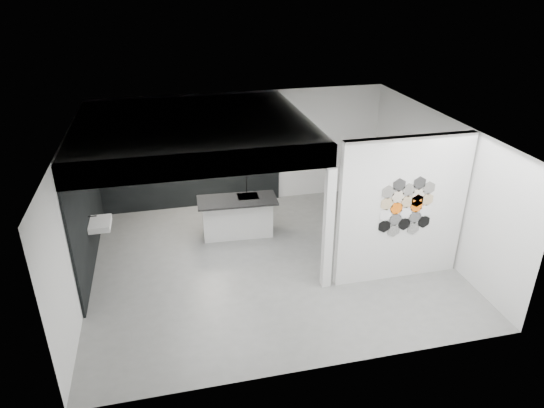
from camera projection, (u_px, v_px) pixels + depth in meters
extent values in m
cube|color=slate|center=(271.00, 262.00, 9.81)|extent=(7.00, 6.00, 0.01)
cube|color=silver|center=(402.00, 210.00, 8.78)|extent=(2.45, 0.15, 2.80)
cube|color=black|center=(190.00, 162.00, 11.64)|extent=(4.40, 0.04, 2.35)
cube|color=black|center=(86.00, 206.00, 9.46)|extent=(0.04, 4.00, 2.35)
cube|color=silver|center=(193.00, 130.00, 9.31)|extent=(4.40, 4.00, 0.40)
cube|color=silver|center=(328.00, 230.00, 8.59)|extent=(0.16, 0.16, 2.35)
cube|color=silver|center=(203.00, 165.00, 7.63)|extent=(4.40, 0.16, 0.40)
cube|color=silver|center=(100.00, 224.00, 9.48)|extent=(0.40, 0.60, 0.12)
cube|color=black|center=(194.00, 158.00, 11.51)|extent=(3.00, 0.15, 0.04)
cube|color=silver|center=(237.00, 217.00, 10.65)|extent=(1.53, 0.63, 0.86)
cube|color=black|center=(237.00, 200.00, 10.38)|extent=(1.74, 0.84, 0.04)
cube|color=black|center=(248.00, 196.00, 10.53)|extent=(0.47, 0.40, 0.02)
cylinder|color=black|center=(247.00, 184.00, 10.62)|extent=(0.03, 0.03, 0.40)
torus|color=black|center=(247.00, 177.00, 10.48)|extent=(0.03, 0.14, 0.14)
cylinder|color=black|center=(147.00, 157.00, 11.24)|extent=(0.32, 0.32, 0.20)
ellipsoid|color=black|center=(235.00, 152.00, 11.67)|extent=(0.17, 0.17, 0.14)
cylinder|color=gray|center=(250.00, 151.00, 11.76)|extent=(0.15, 0.15, 0.09)
cylinder|color=gray|center=(250.00, 150.00, 11.75)|extent=(0.11, 0.11, 0.15)
cylinder|color=black|center=(173.00, 156.00, 11.36)|extent=(0.07, 0.07, 0.17)
cylinder|color=black|center=(166.00, 158.00, 11.35)|extent=(0.10, 0.10, 0.09)
cylinder|color=black|center=(384.00, 226.00, 8.73)|extent=(0.26, 0.02, 0.26)
cylinder|color=white|center=(386.00, 215.00, 8.63)|extent=(0.26, 0.02, 0.26)
cylinder|color=tan|center=(387.00, 204.00, 8.54)|extent=(0.26, 0.02, 0.26)
cylinder|color=#66635E|center=(388.00, 192.00, 8.44)|extent=(0.26, 0.02, 0.26)
cylinder|color=silver|center=(394.00, 230.00, 8.82)|extent=(0.26, 0.02, 0.26)
cylinder|color=black|center=(395.00, 219.00, 8.72)|extent=(0.26, 0.02, 0.26)
cylinder|color=orange|center=(396.00, 208.00, 8.62)|extent=(0.26, 0.02, 0.26)
cylinder|color=beige|center=(398.00, 197.00, 8.53)|extent=(0.26, 0.02, 0.26)
cylinder|color=#2D2D2D|center=(399.00, 185.00, 8.43)|extent=(0.26, 0.02, 0.26)
cylinder|color=black|center=(404.00, 224.00, 8.81)|extent=(0.26, 0.02, 0.26)
cylinder|color=white|center=(406.00, 213.00, 8.71)|extent=(0.26, 0.02, 0.26)
cylinder|color=tan|center=(407.00, 202.00, 8.62)|extent=(0.26, 0.02, 0.26)
cylinder|color=#66635E|center=(409.00, 190.00, 8.52)|extent=(0.26, 0.02, 0.26)
cylinder|color=silver|center=(413.00, 228.00, 8.90)|extent=(0.26, 0.02, 0.26)
cylinder|color=black|center=(415.00, 217.00, 8.80)|extent=(0.26, 0.02, 0.26)
cylinder|color=orange|center=(416.00, 206.00, 8.71)|extent=(0.26, 0.02, 0.26)
cylinder|color=beige|center=(418.00, 195.00, 8.61)|extent=(0.26, 0.02, 0.26)
cylinder|color=#2D2D2D|center=(420.00, 183.00, 8.51)|extent=(0.26, 0.02, 0.26)
cylinder|color=black|center=(424.00, 222.00, 8.89)|extent=(0.26, 0.02, 0.26)
cylinder|color=white|center=(425.00, 211.00, 8.79)|extent=(0.26, 0.02, 0.26)
cylinder|color=tan|center=(427.00, 199.00, 8.70)|extent=(0.26, 0.02, 0.26)
cylinder|color=#66635E|center=(429.00, 188.00, 8.60)|extent=(0.26, 0.02, 0.26)
cylinder|color=orange|center=(417.00, 200.00, 8.66)|extent=(0.26, 0.02, 0.26)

